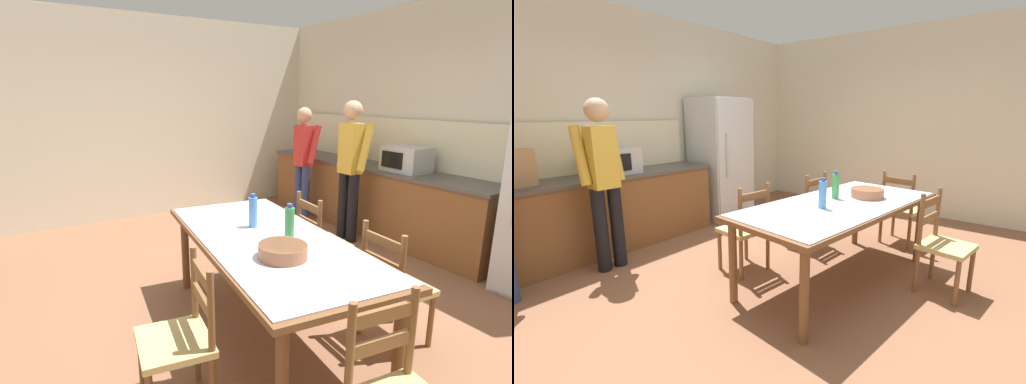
% 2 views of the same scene
% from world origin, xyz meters
% --- Properties ---
extents(ground_plane, '(8.32, 8.32, 0.00)m').
position_xyz_m(ground_plane, '(0.00, 0.00, 0.00)').
color(ground_plane, brown).
extents(wall_back, '(6.52, 0.12, 2.90)m').
position_xyz_m(wall_back, '(0.00, 2.66, 1.45)').
color(wall_back, beige).
rests_on(wall_back, ground).
extents(wall_left, '(0.12, 5.20, 2.90)m').
position_xyz_m(wall_left, '(-3.26, 0.00, 1.45)').
color(wall_left, beige).
rests_on(wall_left, ground).
extents(kitchen_counter, '(3.54, 0.66, 0.89)m').
position_xyz_m(kitchen_counter, '(-1.05, 2.23, 0.45)').
color(kitchen_counter, brown).
rests_on(kitchen_counter, ground).
extents(counter_splashback, '(3.50, 0.03, 0.60)m').
position_xyz_m(counter_splashback, '(-1.04, 2.54, 1.19)').
color(counter_splashback, beige).
rests_on(counter_splashback, kitchen_counter).
extents(microwave, '(0.50, 0.39, 0.30)m').
position_xyz_m(microwave, '(-0.48, 2.21, 1.04)').
color(microwave, '#B2B7BC').
rests_on(microwave, kitchen_counter).
extents(paper_bag, '(0.24, 0.16, 0.36)m').
position_xyz_m(paper_bag, '(-1.41, 2.20, 1.07)').
color(paper_bag, tan).
rests_on(paper_bag, kitchen_counter).
extents(dining_table, '(2.23, 1.21, 0.77)m').
position_xyz_m(dining_table, '(0.35, -0.28, 0.70)').
color(dining_table, brown).
rests_on(dining_table, ground).
extents(bottle_near_centre, '(0.07, 0.07, 0.27)m').
position_xyz_m(bottle_near_centre, '(0.08, -0.25, 0.90)').
color(bottle_near_centre, '#4C8ED6').
rests_on(bottle_near_centre, dining_table).
extents(bottle_off_centre, '(0.07, 0.07, 0.27)m').
position_xyz_m(bottle_off_centre, '(0.47, -0.17, 0.90)').
color(bottle_off_centre, green).
rests_on(bottle_off_centre, dining_table).
extents(serving_bowl, '(0.32, 0.32, 0.09)m').
position_xyz_m(serving_bowl, '(0.71, -0.40, 0.82)').
color(serving_bowl, '#9E6642').
rests_on(serving_bowl, dining_table).
extents(chair_side_far_left, '(0.46, 0.45, 0.91)m').
position_xyz_m(chair_side_far_left, '(-0.04, 0.54, 0.44)').
color(chair_side_far_left, brown).
rests_on(chair_side_far_left, ground).
extents(chair_side_near_right, '(0.47, 0.46, 0.91)m').
position_xyz_m(chair_side_near_right, '(0.73, -1.11, 0.44)').
color(chair_side_near_right, brown).
rests_on(chair_side_near_right, ground).
extents(chair_side_far_right, '(0.45, 0.43, 0.91)m').
position_xyz_m(chair_side_far_right, '(0.92, 0.43, 0.44)').
color(chair_side_far_right, brown).
rests_on(chair_side_far_right, ground).
extents(person_at_sink, '(0.41, 0.28, 1.63)m').
position_xyz_m(person_at_sink, '(-1.83, 1.71, 0.91)').
color(person_at_sink, navy).
rests_on(person_at_sink, ground).
extents(person_at_counter, '(0.43, 0.30, 1.73)m').
position_xyz_m(person_at_counter, '(-0.87, 1.69, 0.97)').
color(person_at_counter, black).
rests_on(person_at_counter, ground).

